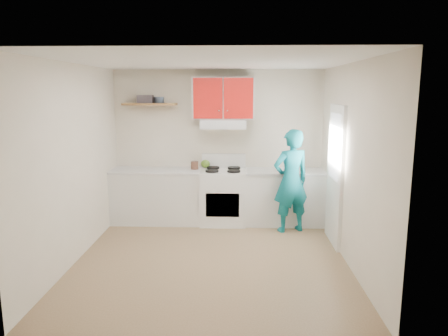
{
  "coord_description": "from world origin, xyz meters",
  "views": [
    {
      "loc": [
        0.36,
        -5.35,
        2.25
      ],
      "look_at": [
        0.15,
        0.55,
        1.15
      ],
      "focal_mm": 33.55,
      "sensor_mm": 36.0,
      "label": 1
    }
  ],
  "objects_px": {
    "stove": "(223,197)",
    "tin": "(159,100)",
    "kettle": "(205,164)",
    "crock": "(195,166)",
    "person": "(291,181)"
  },
  "relations": [
    {
      "from": "tin",
      "to": "crock",
      "type": "relative_size",
      "value": 1.07
    },
    {
      "from": "kettle",
      "to": "crock",
      "type": "bearing_deg",
      "value": -139.42
    },
    {
      "from": "tin",
      "to": "person",
      "type": "height_order",
      "value": "tin"
    },
    {
      "from": "tin",
      "to": "kettle",
      "type": "height_order",
      "value": "tin"
    },
    {
      "from": "crock",
      "to": "kettle",
      "type": "bearing_deg",
      "value": 44.02
    },
    {
      "from": "tin",
      "to": "kettle",
      "type": "distance_m",
      "value": 1.34
    },
    {
      "from": "stove",
      "to": "person",
      "type": "xyz_separation_m",
      "value": [
        1.09,
        -0.39,
        0.37
      ]
    },
    {
      "from": "stove",
      "to": "tin",
      "type": "relative_size",
      "value": 5.47
    },
    {
      "from": "kettle",
      "to": "person",
      "type": "relative_size",
      "value": 0.1
    },
    {
      "from": "tin",
      "to": "person",
      "type": "xyz_separation_m",
      "value": [
        2.18,
        -0.57,
        -1.26
      ]
    },
    {
      "from": "stove",
      "to": "crock",
      "type": "height_order",
      "value": "crock"
    },
    {
      "from": "kettle",
      "to": "crock",
      "type": "relative_size",
      "value": 1.03
    },
    {
      "from": "person",
      "to": "crock",
      "type": "bearing_deg",
      "value": -36.62
    },
    {
      "from": "tin",
      "to": "crock",
      "type": "height_order",
      "value": "tin"
    },
    {
      "from": "tin",
      "to": "person",
      "type": "relative_size",
      "value": 0.1
    }
  ]
}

